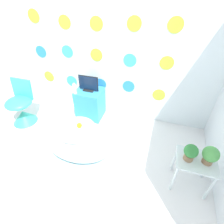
% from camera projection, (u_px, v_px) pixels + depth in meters
% --- Properties ---
extents(ground_plane, '(12.00, 12.00, 0.00)m').
position_uv_depth(ground_plane, '(52.00, 191.00, 2.27)').
color(ground_plane, white).
extents(wall_back_dotted, '(5.00, 0.05, 2.60)m').
position_uv_depth(wall_back_dotted, '(98.00, 46.00, 2.87)').
color(wall_back_dotted, white).
rests_on(wall_back_dotted, ground_plane).
extents(rug, '(0.93, 0.97, 0.01)m').
position_uv_depth(rug, '(76.00, 156.00, 2.70)').
color(rug, silver).
rests_on(rug, ground_plane).
extents(bathtub, '(1.04, 0.67, 0.52)m').
position_uv_depth(bathtub, '(78.00, 141.00, 2.61)').
color(bathtub, white).
rests_on(bathtub, ground_plane).
extents(rubber_duck, '(0.08, 0.08, 0.09)m').
position_uv_depth(rubber_duck, '(79.00, 125.00, 2.43)').
color(rubber_duck, yellow).
rests_on(rubber_duck, bathtub).
extents(chair, '(0.46, 0.46, 0.81)m').
position_uv_depth(chair, '(22.00, 109.00, 3.20)').
color(chair, '#38B2A3').
rests_on(chair, ground_plane).
extents(tv_cabinet, '(0.47, 0.41, 0.58)m').
position_uv_depth(tv_cabinet, '(90.00, 103.00, 3.32)').
color(tv_cabinet, '#389ED6').
rests_on(tv_cabinet, ground_plane).
extents(tv, '(0.36, 0.12, 0.28)m').
position_uv_depth(tv, '(88.00, 84.00, 3.07)').
color(tv, black).
rests_on(tv, tv_cabinet).
extents(vase, '(0.06, 0.06, 0.20)m').
position_uv_depth(vase, '(75.00, 89.00, 3.01)').
color(vase, white).
rests_on(vase, tv_cabinet).
extents(side_table, '(0.46, 0.37, 0.49)m').
position_uv_depth(side_table, '(195.00, 165.00, 2.12)').
color(side_table, silver).
rests_on(side_table, ground_plane).
extents(potted_plant_left, '(0.16, 0.16, 0.22)m').
position_uv_depth(potted_plant_left, '(191.00, 152.00, 2.00)').
color(potted_plant_left, '#8C6B4C').
rests_on(potted_plant_left, side_table).
extents(potted_plant_right, '(0.18, 0.18, 0.24)m').
position_uv_depth(potted_plant_right, '(210.00, 155.00, 1.95)').
color(potted_plant_right, '#8C6B4C').
rests_on(potted_plant_right, side_table).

